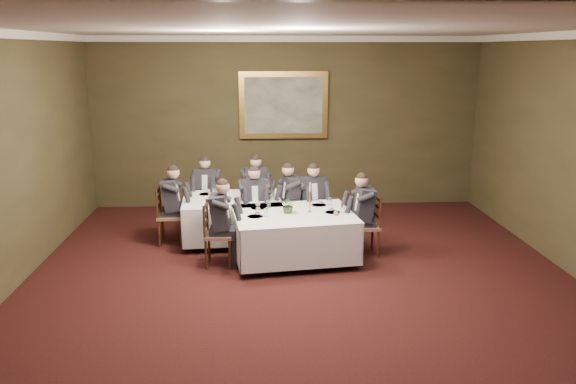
{
  "coord_description": "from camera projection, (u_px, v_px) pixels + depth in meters",
  "views": [
    {
      "loc": [
        -0.62,
        -6.61,
        3.25
      ],
      "look_at": [
        -0.15,
        1.58,
        1.15
      ],
      "focal_mm": 35.0,
      "sensor_mm": 36.0,
      "label": 1
    }
  ],
  "objects": [
    {
      "name": "chair_sec_endleft",
      "position": [
        170.0,
        227.0,
        9.6
      ],
      "size": [
        0.43,
        0.45,
        1.0
      ],
      "rotation": [
        0.0,
        0.0,
        -1.55
      ],
      "color": "brown",
      "rests_on": "ground"
    },
    {
      "name": "table_second",
      "position": [
        232.0,
        216.0,
        9.68
      ],
      "size": [
        1.75,
        1.37,
        0.67
      ],
      "rotation": [
        0.0,
        0.0,
        0.06
      ],
      "color": "black",
      "rests_on": "ground"
    },
    {
      "name": "candlestick",
      "position": [
        310.0,
        201.0,
        8.75
      ],
      "size": [
        0.07,
        0.07,
        0.49
      ],
      "color": "#A67232",
      "rests_on": "table_main"
    },
    {
      "name": "diner_main_endleft",
      "position": [
        219.0,
        233.0,
        8.58
      ],
      "size": [
        0.5,
        0.43,
        1.35
      ],
      "rotation": [
        0.0,
        0.0,
        -1.61
      ],
      "color": "black",
      "rests_on": "chair_main_endleft"
    },
    {
      "name": "diner_sec_backright",
      "position": [
        255.0,
        199.0,
        10.53
      ],
      "size": [
        0.51,
        0.57,
        1.35
      ],
      "rotation": [
        0.0,
        0.0,
        3.4
      ],
      "color": "black",
      "rests_on": "chair_sec_backright"
    },
    {
      "name": "ceiling",
      "position": [
        309.0,
        26.0,
        6.36
      ],
      "size": [
        8.0,
        10.0,
        0.1
      ],
      "primitive_type": "cube",
      "color": "silver",
      "rests_on": "back_wall"
    },
    {
      "name": "place_setting_table_second",
      "position": [
        209.0,
        192.0,
        9.91
      ],
      "size": [
        0.33,
        0.31,
        0.14
      ],
      "color": "white",
      "rests_on": "table_second"
    },
    {
      "name": "chair_sec_endright",
      "position": [
        293.0,
        223.0,
        9.84
      ],
      "size": [
        0.51,
        0.52,
        1.0
      ],
      "rotation": [
        0.0,
        0.0,
        1.8
      ],
      "color": "brown",
      "rests_on": "ground"
    },
    {
      "name": "table_main",
      "position": [
        294.0,
        232.0,
        8.81
      ],
      "size": [
        2.03,
        1.65,
        0.67
      ],
      "rotation": [
        0.0,
        0.0,
        0.13
      ],
      "color": "black",
      "rests_on": "ground"
    },
    {
      "name": "diner_main_endright",
      "position": [
        365.0,
        224.0,
        9.0
      ],
      "size": [
        0.5,
        0.44,
        1.35
      ],
      "rotation": [
        0.0,
        0.0,
        1.62
      ],
      "color": "black",
      "rests_on": "chair_main_endright"
    },
    {
      "name": "crown_molding",
      "position": [
        309.0,
        31.0,
        6.38
      ],
      "size": [
        8.0,
        10.0,
        0.12
      ],
      "color": "white",
      "rests_on": "back_wall"
    },
    {
      "name": "diner_sec_endright",
      "position": [
        292.0,
        211.0,
        9.78
      ],
      "size": [
        0.56,
        0.5,
        1.35
      ],
      "rotation": [
        0.0,
        0.0,
        1.8
      ],
      "color": "black",
      "rests_on": "chair_sec_endright"
    },
    {
      "name": "diner_sec_backleft",
      "position": [
        207.0,
        200.0,
        10.43
      ],
      "size": [
        0.46,
        0.53,
        1.35
      ],
      "rotation": [
        0.0,
        0.0,
        3.01
      ],
      "color": "black",
      "rests_on": "chair_sec_backleft"
    },
    {
      "name": "diner_main_backleft",
      "position": [
        254.0,
        213.0,
        9.6
      ],
      "size": [
        0.46,
        0.53,
        1.35
      ],
      "rotation": [
        0.0,
        0.0,
        3.28
      ],
      "color": "black",
      "rests_on": "chair_main_backleft"
    },
    {
      "name": "chair_main_endright",
      "position": [
        365.0,
        238.0,
        9.06
      ],
      "size": [
        0.44,
        0.46,
        1.0
      ],
      "rotation": [
        0.0,
        0.0,
        1.62
      ],
      "color": "brown",
      "rests_on": "ground"
    },
    {
      "name": "diner_sec_endleft",
      "position": [
        170.0,
        214.0,
        9.54
      ],
      "size": [
        0.49,
        0.43,
        1.35
      ],
      "rotation": [
        0.0,
        0.0,
        -1.55
      ],
      "color": "black",
      "rests_on": "chair_sec_endleft"
    },
    {
      "name": "back_wall",
      "position": [
        286.0,
        123.0,
        11.63
      ],
      "size": [
        8.0,
        0.1,
        3.5
      ],
      "primitive_type": "cube",
      "color": "#36321B",
      "rests_on": "ground"
    },
    {
      "name": "chair_main_endleft",
      "position": [
        218.0,
        247.0,
        8.64
      ],
      "size": [
        0.44,
        0.46,
        1.0
      ],
      "rotation": [
        0.0,
        0.0,
        -1.61
      ],
      "color": "brown",
      "rests_on": "ground"
    },
    {
      "name": "ground",
      "position": [
        307.0,
        308.0,
        7.23
      ],
      "size": [
        10.0,
        10.0,
        0.0
      ],
      "primitive_type": "plane",
      "color": "black",
      "rests_on": "ground"
    },
    {
      "name": "centerpiece",
      "position": [
        289.0,
        204.0,
        8.71
      ],
      "size": [
        0.28,
        0.25,
        0.29
      ],
      "primitive_type": "imported",
      "rotation": [
        0.0,
        0.0,
        -0.1
      ],
      "color": "#2D5926",
      "rests_on": "table_main"
    },
    {
      "name": "painting",
      "position": [
        284.0,
        105.0,
        11.48
      ],
      "size": [
        1.81,
        0.09,
        1.36
      ],
      "color": "gold",
      "rests_on": "back_wall"
    },
    {
      "name": "chair_sec_backleft",
      "position": [
        208.0,
        212.0,
        10.49
      ],
      "size": [
        0.49,
        0.47,
        1.0
      ],
      "rotation": [
        0.0,
        0.0,
        3.01
      ],
      "color": "brown",
      "rests_on": "ground"
    },
    {
      "name": "chair_sec_backright",
      "position": [
        255.0,
        210.0,
        10.59
      ],
      "size": [
        0.53,
        0.52,
        1.0
      ],
      "rotation": [
        0.0,
        0.0,
        3.4
      ],
      "color": "brown",
      "rests_on": "ground"
    },
    {
      "name": "chair_main_backright",
      "position": [
        311.0,
        223.0,
        9.85
      ],
      "size": [
        0.54,
        0.53,
        1.0
      ],
      "rotation": [
        0.0,
        0.0,
        3.44
      ],
      "color": "brown",
      "rests_on": "ground"
    },
    {
      "name": "diner_main_backright",
      "position": [
        311.0,
        210.0,
        9.78
      ],
      "size": [
        0.52,
        0.58,
        1.35
      ],
      "rotation": [
        0.0,
        0.0,
        3.44
      ],
      "color": "black",
      "rests_on": "chair_main_backright"
    },
    {
      "name": "place_setting_table_main",
      "position": [
        262.0,
        206.0,
        9.03
      ],
      "size": [
        0.33,
        0.31,
        0.14
      ],
      "color": "white",
      "rests_on": "table_main"
    },
    {
      "name": "chair_main_backleft",
      "position": [
        254.0,
        226.0,
        9.67
      ],
      "size": [
        0.49,
        0.48,
        1.0
      ],
      "rotation": [
        0.0,
        0.0,
        3.28
      ],
      "color": "brown",
      "rests_on": "ground"
    }
  ]
}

